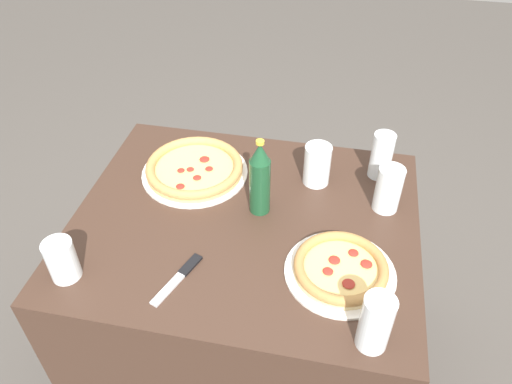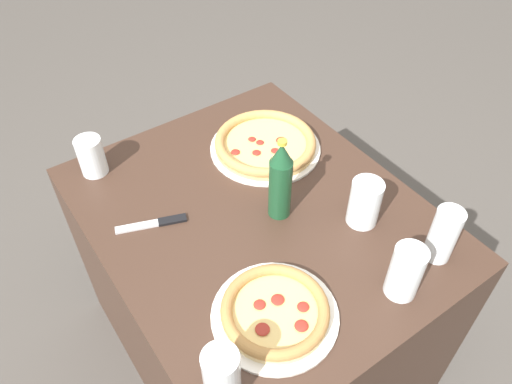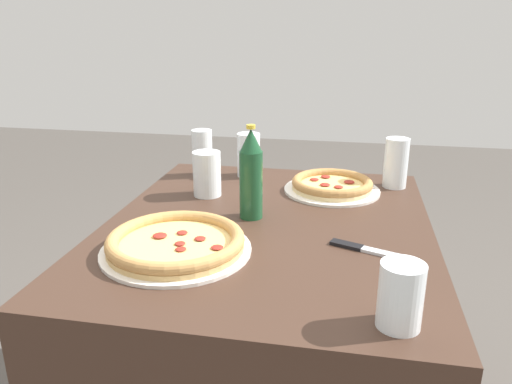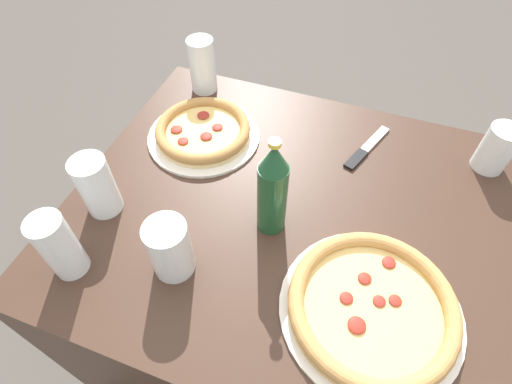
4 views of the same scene
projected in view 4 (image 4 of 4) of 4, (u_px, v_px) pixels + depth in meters
name	position (u px, v px, depth m)	size (l,w,h in m)	color
ground_plane	(278.00, 327.00, 1.43)	(8.00, 8.00, 0.00)	#4C4742
table	(284.00, 283.00, 1.16)	(0.99, 0.82, 0.71)	#3D281E
pizza_margherita	(372.00, 307.00, 0.72)	(0.34, 0.34, 0.04)	silver
pizza_salami	(203.00, 131.00, 1.02)	(0.29, 0.29, 0.04)	silver
glass_red_wine	(60.00, 247.00, 0.74)	(0.07, 0.07, 0.15)	white
glass_lemonade	(203.00, 67.00, 1.11)	(0.07, 0.07, 0.15)	white
glass_cola	(98.00, 188.00, 0.84)	(0.08, 0.08, 0.14)	white
glass_orange_juice	(496.00, 150.00, 0.93)	(0.08, 0.08, 0.12)	white
glass_mango_juice	(171.00, 251.00, 0.75)	(0.08, 0.08, 0.13)	white
beer_bottle	(272.00, 190.00, 0.77)	(0.06, 0.06, 0.25)	#194728
knife	(366.00, 149.00, 1.00)	(0.09, 0.18, 0.01)	black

